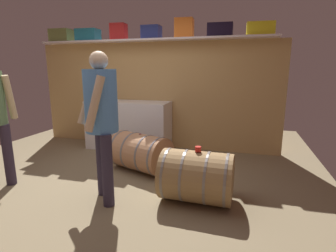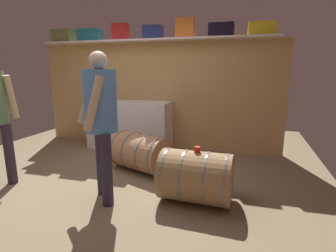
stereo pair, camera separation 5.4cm
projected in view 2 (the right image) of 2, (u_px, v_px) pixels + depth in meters
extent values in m
cube|color=#817153|center=(121.00, 173.00, 3.95)|extent=(6.02, 7.33, 0.02)
cube|color=tan|center=(155.00, 95.00, 5.18)|extent=(4.82, 0.10, 2.02)
cube|color=white|center=(152.00, 40.00, 4.82)|extent=(4.44, 0.40, 0.03)
cube|color=olive|center=(64.00, 36.00, 5.34)|extent=(0.43, 0.27, 0.25)
cube|color=#207189|center=(90.00, 35.00, 5.16)|extent=(0.44, 0.30, 0.23)
cube|color=red|center=(120.00, 32.00, 4.96)|extent=(0.30, 0.23, 0.30)
cube|color=navy|center=(153.00, 33.00, 4.78)|extent=(0.33, 0.27, 0.23)
cube|color=orange|center=(186.00, 28.00, 4.60)|extent=(0.33, 0.28, 0.33)
cube|color=black|center=(221.00, 30.00, 4.43)|extent=(0.42, 0.30, 0.22)
cube|color=yellow|center=(262.00, 29.00, 4.24)|extent=(0.45, 0.24, 0.21)
cube|color=white|center=(130.00, 125.00, 5.08)|extent=(1.59, 0.57, 0.92)
cylinder|color=beige|center=(98.00, 95.00, 5.03)|extent=(0.08, 0.08, 0.22)
sphere|color=beige|center=(98.00, 89.00, 5.00)|extent=(0.07, 0.07, 0.07)
cylinder|color=beige|center=(98.00, 86.00, 4.99)|extent=(0.03, 0.03, 0.09)
cylinder|color=white|center=(101.00, 101.00, 4.96)|extent=(0.06, 0.06, 0.00)
cylinder|color=white|center=(101.00, 100.00, 4.95)|extent=(0.01, 0.01, 0.07)
sphere|color=white|center=(101.00, 96.00, 4.94)|extent=(0.08, 0.08, 0.08)
sphere|color=maroon|center=(101.00, 97.00, 4.94)|extent=(0.05, 0.05, 0.05)
cone|color=red|center=(108.00, 99.00, 4.89)|extent=(0.11, 0.11, 0.10)
cylinder|color=olive|center=(196.00, 177.00, 3.04)|extent=(0.83, 0.62, 0.60)
cylinder|color=slate|center=(168.00, 173.00, 3.15)|extent=(0.04, 0.61, 0.61)
cylinder|color=slate|center=(185.00, 175.00, 3.08)|extent=(0.04, 0.61, 0.61)
cylinder|color=slate|center=(207.00, 178.00, 3.00)|extent=(0.04, 0.61, 0.61)
cylinder|color=slate|center=(226.00, 181.00, 2.94)|extent=(0.04, 0.61, 0.61)
cylinder|color=#845451|center=(197.00, 151.00, 2.98)|extent=(0.04, 0.04, 0.01)
cylinder|color=tan|center=(141.00, 152.00, 4.00)|extent=(1.01, 0.82, 0.56)
cylinder|color=slate|center=(124.00, 148.00, 4.21)|extent=(0.22, 0.55, 0.57)
cylinder|color=slate|center=(134.00, 150.00, 4.08)|extent=(0.22, 0.55, 0.57)
cylinder|color=slate|center=(148.00, 154.00, 3.92)|extent=(0.22, 0.55, 0.57)
cylinder|color=slate|center=(160.00, 157.00, 3.78)|extent=(0.22, 0.55, 0.57)
cylinder|color=brown|center=(141.00, 134.00, 3.94)|extent=(0.04, 0.04, 0.01)
cylinder|color=red|center=(197.00, 149.00, 2.97)|extent=(0.07, 0.07, 0.06)
cylinder|color=#312638|center=(9.00, 154.00, 3.51)|extent=(0.13, 0.13, 0.82)
cylinder|color=tan|center=(11.00, 97.00, 3.44)|extent=(0.13, 0.20, 0.58)
cylinder|color=#2F283E|center=(101.00, 162.00, 3.21)|extent=(0.13, 0.13, 0.83)
cylinder|color=#2F283E|center=(107.00, 170.00, 2.93)|extent=(0.13, 0.13, 0.83)
cylinder|color=#5089D0|center=(100.00, 101.00, 2.91)|extent=(0.36, 0.36, 0.69)
sphere|color=tan|center=(98.00, 61.00, 2.81)|extent=(0.20, 0.20, 0.20)
cylinder|color=tan|center=(88.00, 99.00, 3.05)|extent=(0.27, 0.25, 0.58)
cylinder|color=tan|center=(94.00, 104.00, 2.68)|extent=(0.24, 0.23, 0.58)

